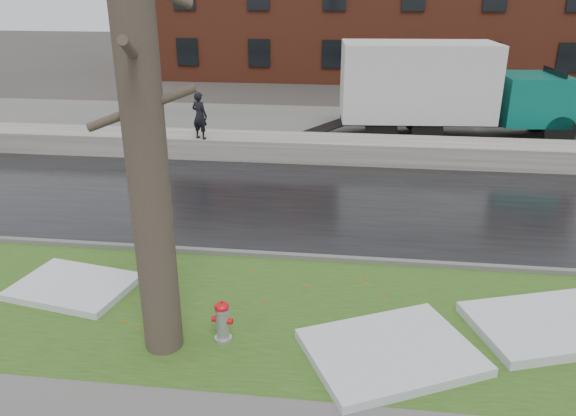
# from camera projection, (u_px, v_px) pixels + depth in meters

# --- Properties ---
(ground) EXTENTS (120.00, 120.00, 0.00)m
(ground) POSITION_uv_depth(u_px,v_px,m) (280.00, 281.00, 11.48)
(ground) COLOR #47423D
(ground) RESTS_ON ground
(verge) EXTENTS (60.00, 4.50, 0.04)m
(verge) POSITION_uv_depth(u_px,v_px,m) (271.00, 314.00, 10.32)
(verge) COLOR #2A4D19
(verge) RESTS_ON ground
(road) EXTENTS (60.00, 7.00, 0.03)m
(road) POSITION_uv_depth(u_px,v_px,m) (302.00, 202.00, 15.61)
(road) COLOR black
(road) RESTS_ON ground
(parking_lot) EXTENTS (60.00, 9.00, 0.03)m
(parking_lot) POSITION_uv_depth(u_px,v_px,m) (323.00, 129.00, 23.44)
(parking_lot) COLOR slate
(parking_lot) RESTS_ON ground
(curb) EXTENTS (60.00, 0.15, 0.14)m
(curb) POSITION_uv_depth(u_px,v_px,m) (286.00, 256.00, 12.37)
(curb) COLOR slate
(curb) RESTS_ON ground
(snowbank) EXTENTS (60.00, 1.60, 0.75)m
(snowbank) POSITION_uv_depth(u_px,v_px,m) (315.00, 148.00, 19.35)
(snowbank) COLOR #B8B4A8
(snowbank) RESTS_ON ground
(bg_tree_left) EXTENTS (1.40, 1.62, 6.50)m
(bg_tree_left) POSITION_uv_depth(u_px,v_px,m) (125.00, 27.00, 31.88)
(bg_tree_left) COLOR brown
(bg_tree_left) RESTS_ON ground
(bg_tree_center) EXTENTS (1.40, 1.62, 6.50)m
(bg_tree_center) POSITION_uv_depth(u_px,v_px,m) (242.00, 23.00, 34.86)
(bg_tree_center) COLOR brown
(bg_tree_center) RESTS_ON ground
(fire_hydrant) EXTENTS (0.37, 0.33, 0.76)m
(fire_hydrant) POSITION_uv_depth(u_px,v_px,m) (222.00, 319.00, 9.39)
(fire_hydrant) COLOR #A7AAAF
(fire_hydrant) RESTS_ON verge
(tree) EXTENTS (1.61, 1.90, 7.77)m
(tree) POSITION_uv_depth(u_px,v_px,m) (142.00, 114.00, 7.96)
(tree) COLOR brown
(tree) RESTS_ON verge
(box_truck) EXTENTS (11.01, 3.29, 3.64)m
(box_truck) POSITION_uv_depth(u_px,v_px,m) (447.00, 89.00, 21.39)
(box_truck) COLOR black
(box_truck) RESTS_ON ground
(worker) EXTENTS (0.68, 0.57, 1.58)m
(worker) POSITION_uv_depth(u_px,v_px,m) (200.00, 116.00, 18.81)
(worker) COLOR black
(worker) RESTS_ON snowbank
(snow_patch_near) EXTENTS (3.21, 2.94, 0.16)m
(snow_patch_near) POSITION_uv_depth(u_px,v_px,m) (391.00, 352.00, 9.09)
(snow_patch_near) COLOR silver
(snow_patch_near) RESTS_ON verge
(snow_patch_far) EXTENTS (2.46, 1.98, 0.14)m
(snow_patch_far) POSITION_uv_depth(u_px,v_px,m) (73.00, 286.00, 11.07)
(snow_patch_far) COLOR silver
(snow_patch_far) RESTS_ON verge
(snow_patch_side) EXTENTS (3.23, 2.60, 0.18)m
(snow_patch_side) POSITION_uv_depth(u_px,v_px,m) (554.00, 325.00, 9.80)
(snow_patch_side) COLOR silver
(snow_patch_side) RESTS_ON verge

